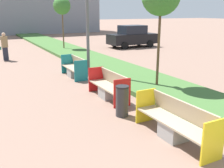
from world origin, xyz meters
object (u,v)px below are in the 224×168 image
bench_red_frame (109,88)px  litter_bin (122,101)px  parked_car_distant (132,36)px  sapling_tree_far (62,6)px  bench_teal_frame (75,69)px  pedestrian_walking (5,46)px  bench_yellow_frame (175,124)px

bench_red_frame → litter_bin: 1.74m
litter_bin → parked_car_distant: (8.49, 13.04, 0.45)m
litter_bin → sapling_tree_far: size_ratio=0.23×
bench_red_frame → sapling_tree_far: size_ratio=0.51×
bench_teal_frame → sapling_tree_far: (2.24, 8.67, 3.03)m
bench_teal_frame → pedestrian_walking: bearing=111.6°
bench_yellow_frame → sapling_tree_far: (2.23, 15.78, 3.01)m
bench_red_frame → litter_bin: bearing=-104.0°
bench_red_frame → bench_teal_frame: same height
sapling_tree_far → pedestrian_walking: 5.89m
pedestrian_walking → parked_car_distant: size_ratio=0.42×
bench_teal_frame → bench_yellow_frame: bearing=-90.0°
bench_red_frame → bench_teal_frame: size_ratio=1.09×
litter_bin → bench_yellow_frame: bearing=-77.1°
bench_yellow_frame → bench_red_frame: same height
sapling_tree_far → bench_yellow_frame: bearing=-98.1°
parked_car_distant → sapling_tree_far: bearing=171.1°
litter_bin → pedestrian_walking: 11.49m
bench_yellow_frame → sapling_tree_far: sapling_tree_far is taller
pedestrian_walking → parked_car_distant: bearing=9.4°
bench_red_frame → bench_teal_frame: (-0.00, 3.58, -0.01)m
bench_yellow_frame → litter_bin: bearing=102.9°
bench_teal_frame → sapling_tree_far: sapling_tree_far is taller
bench_red_frame → parked_car_distant: parked_car_distant is taller
bench_red_frame → parked_car_distant: bearing=54.6°
parked_car_distant → litter_bin: bearing=-123.4°
bench_red_frame → bench_yellow_frame: bearing=-89.9°
bench_red_frame → litter_bin: (-0.42, -1.68, 0.10)m
bench_red_frame → bench_teal_frame: bearing=90.0°
bench_red_frame → sapling_tree_far: (2.24, 12.25, 3.02)m
litter_bin → pedestrian_walking: (-1.98, 11.31, 0.43)m
bench_yellow_frame → bench_red_frame: size_ratio=1.16×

